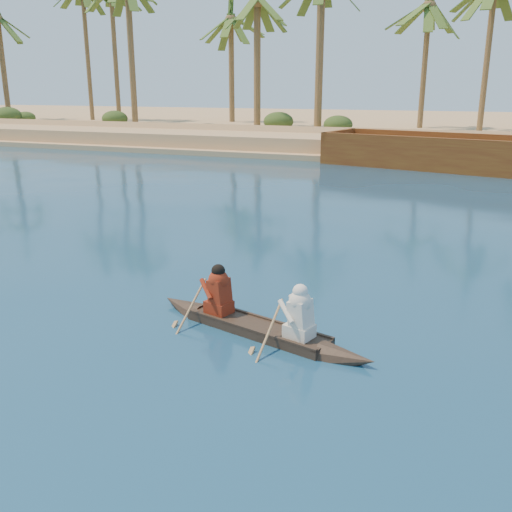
% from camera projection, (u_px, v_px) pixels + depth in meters
% --- Properties ---
extents(ground, '(160.00, 160.00, 0.00)m').
position_uv_depth(ground, '(119.00, 250.00, 16.83)').
color(ground, '#0A2B45').
rests_on(ground, ground).
extents(sandy_embankment, '(150.00, 51.00, 1.50)m').
position_uv_depth(sandy_embankment, '(385.00, 128.00, 58.44)').
color(sandy_embankment, tan).
rests_on(sandy_embankment, ground).
extents(palm_grove, '(110.00, 14.00, 16.00)m').
position_uv_depth(palm_grove, '(366.00, 43.00, 45.72)').
color(palm_grove, '#36541D').
rests_on(palm_grove, ground).
extents(shrub_cluster, '(100.00, 6.00, 2.40)m').
position_uv_depth(shrub_cluster, '(352.00, 132.00, 44.54)').
color(shrub_cluster, '#293F17').
rests_on(shrub_cluster, ground).
extents(canoe, '(5.05, 2.03, 1.39)m').
position_uv_depth(canoe, '(257.00, 320.00, 11.07)').
color(canoe, '#35271D').
rests_on(canoe, ground).
extents(barge_mid, '(14.13, 7.22, 2.25)m').
position_uv_depth(barge_mid, '(440.00, 154.00, 33.60)').
color(barge_mid, brown).
rests_on(barge_mid, ground).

